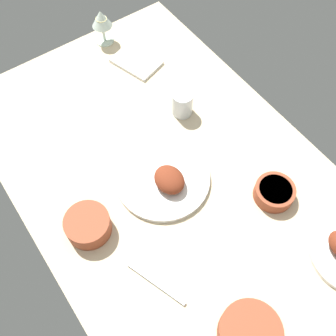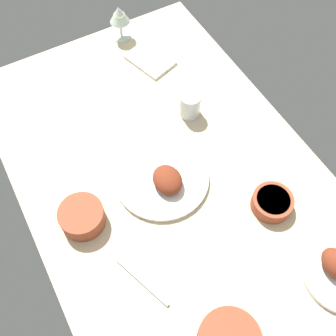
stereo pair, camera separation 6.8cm
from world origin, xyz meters
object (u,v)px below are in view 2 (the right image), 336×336
Objects in this scene: plate_far_side at (163,178)px; bowl_soup at (272,202)px; wine_glass at (119,16)px; water_tumbler at (190,105)px; fork_loose at (142,282)px; folded_napkin at (150,60)px; bowl_cream at (82,216)px.

bowl_soup is (-23.48, -24.08, 0.89)cm from plate_far_side.
water_tumbler is at bearing -175.30° from wine_glass.
bowl_soup is 0.64× the size of fork_loose.
wine_glass is (64.81, -17.07, 8.28)cm from plate_far_side.
plate_far_side is 52.11cm from folded_napkin.
fork_loose is (-89.72, 37.41, -9.53)cm from wine_glass.
bowl_cream is at bearing 65.78° from bowl_soup.
fork_loose is at bearing 150.55° from folded_napkin.
bowl_cream is 1.46× the size of water_tumbler.
water_tumbler is at bearing -67.99° from bowl_cream.
plate_far_side is 1.56× the size of fork_loose.
fork_loose is (-24.44, -6.75, -2.96)cm from bowl_cream.
water_tumbler reaches higher than bowl_cream.
plate_far_side is 32.18cm from fork_loose.
water_tumbler reaches higher than fork_loose.
folded_napkin is at bearing -44.72° from bowl_cream.
wine_glass is (65.28, -44.16, 6.56)cm from bowl_cream.
fork_loose is at bearing -164.55° from bowl_cream.
bowl_soup is 1.34× the size of water_tumbler.
plate_far_side is 2.25× the size of bowl_cream.
bowl_soup is 0.87× the size of wine_glass.
plate_far_side is 3.29× the size of water_tumbler.
water_tumbler is (19.38, -47.94, 1.15)cm from bowl_cream.
bowl_soup is 71.39cm from folded_napkin.
wine_glass reaches higher than folded_napkin.
folded_napkin reaches higher than fork_loose.
water_tumbler reaches higher than folded_napkin.
bowl_soup is at bearing -175.47° from wine_glass.
plate_far_side reaches higher than folded_napkin.
bowl_cream is 0.69× the size of fork_loose.
plate_far_side is 1.73× the size of folded_napkin.
wine_glass is at bearing 4.53° from bowl_soup.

